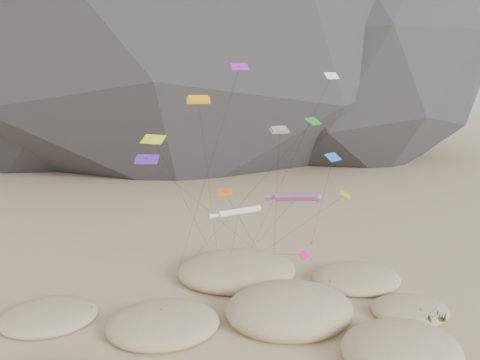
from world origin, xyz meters
The scene contains 9 objects.
ground centered at (0.00, 0.00, 0.00)m, with size 500.00×500.00×0.00m, color #CCB789.
dunes centered at (-2.32, 4.16, 0.78)m, with size 49.40×38.87×4.45m.
dune_grass centered at (-0.51, 1.94, 0.86)m, with size 41.27×28.03×1.55m.
kite_stakes centered at (2.66, 23.69, 0.15)m, with size 21.89×6.13×0.30m.
rainbow_tube_kite centered at (6.17, 13.05, 11.72)m, with size 6.93×12.69×12.52m.
white_tube_kite centered at (-1.27, 12.24, 10.56)m, with size 6.38×9.49×11.20m.
orange_parafoil centered at (-5.45, 13.22, 23.43)m, with size 5.60×14.71×24.20m.
multi_parafoil centered at (4.35, 13.98, 19.75)m, with size 3.67×10.11×20.43m.
delta_kites centered at (1.35, 12.67, 17.73)m, with size 26.95×21.69×27.68m.
Camera 1 is at (-12.21, -39.85, 26.30)m, focal length 35.00 mm.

